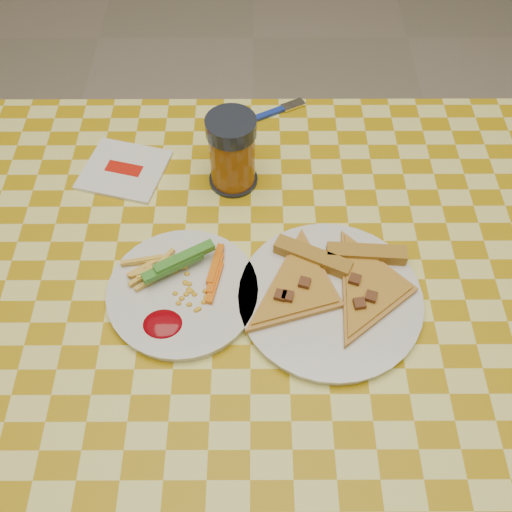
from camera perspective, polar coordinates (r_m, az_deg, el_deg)
The scene contains 9 objects.
ground at distance 1.51m, azimuth -0.31°, elevation -19.37°, with size 8.00×8.00×0.00m, color #C0AF9A.
table at distance 0.88m, azimuth -0.50°, elevation -6.93°, with size 1.28×0.88×0.76m.
plate_left at distance 0.82m, azimuth -7.31°, elevation -3.68°, with size 0.21×0.21×0.01m, color silver.
plate_right at distance 0.82m, azimuth 7.39°, elevation -4.30°, with size 0.26×0.26×0.01m, color silver.
fries_veggies at distance 0.82m, azimuth -7.95°, elevation -2.21°, with size 0.16×0.15×0.04m.
pizza_slices at distance 0.81m, azimuth 7.74°, elevation -2.75°, with size 0.29×0.26×0.02m.
drink_glass at distance 0.91m, azimuth -2.40°, elevation 10.28°, with size 0.08×0.08×0.13m.
napkin at distance 0.99m, azimuth -13.04°, elevation 8.40°, with size 0.16×0.15×0.01m.
fork at distance 1.07m, azimuth 1.50°, elevation 14.12°, with size 0.13×0.08×0.01m.
Camera 1 is at (0.01, -0.42, 1.45)m, focal length 40.00 mm.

